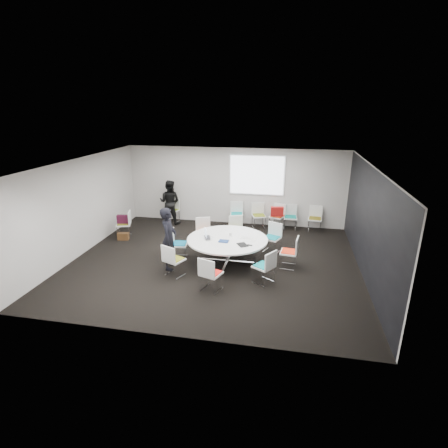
% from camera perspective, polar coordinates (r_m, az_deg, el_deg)
% --- Properties ---
extents(room_shell, '(8.08, 7.08, 2.88)m').
position_cam_1_polar(room_shell, '(9.52, -1.08, 1.55)').
color(room_shell, black).
rests_on(room_shell, ground).
extents(conference_table, '(2.23, 2.23, 0.73)m').
position_cam_1_polar(conference_table, '(9.74, 0.54, -3.41)').
color(conference_table, silver).
rests_on(conference_table, ground).
extents(projection_screen, '(1.90, 0.03, 1.35)m').
position_cam_1_polar(projection_screen, '(12.63, 5.38, 7.92)').
color(projection_screen, white).
rests_on(projection_screen, room_shell).
extents(chair_ring_a, '(0.50, 0.51, 0.88)m').
position_cam_1_polar(chair_ring_a, '(9.74, 10.55, -5.46)').
color(chair_ring_a, silver).
rests_on(chair_ring_a, ground).
extents(chair_ring_b, '(0.60, 0.59, 0.88)m').
position_cam_1_polar(chair_ring_b, '(10.65, 7.82, -3.12)').
color(chair_ring_b, silver).
rests_on(chair_ring_b, ground).
extents(chair_ring_c, '(0.59, 0.59, 0.88)m').
position_cam_1_polar(chair_ring_c, '(11.20, 2.11, -1.82)').
color(chair_ring_c, silver).
rests_on(chair_ring_c, ground).
extents(chair_ring_d, '(0.59, 0.58, 0.88)m').
position_cam_1_polar(chair_ring_d, '(11.03, -3.31, -2.18)').
color(chair_ring_d, silver).
rests_on(chair_ring_d, ground).
extents(chair_ring_e, '(0.50, 0.51, 0.88)m').
position_cam_1_polar(chair_ring_e, '(10.18, -7.33, -4.17)').
color(chair_ring_e, silver).
rests_on(chair_ring_e, ground).
extents(chair_ring_f, '(0.60, 0.60, 0.88)m').
position_cam_1_polar(chair_ring_f, '(9.21, -8.14, -6.78)').
color(chair_ring_f, silver).
rests_on(chair_ring_f, ground).
extents(chair_ring_g, '(0.58, 0.57, 0.88)m').
position_cam_1_polar(chair_ring_g, '(8.43, -2.15, -9.13)').
color(chair_ring_g, silver).
rests_on(chair_ring_g, ground).
extents(chair_ring_h, '(0.62, 0.63, 0.88)m').
position_cam_1_polar(chair_ring_h, '(8.83, 6.53, -7.89)').
color(chair_ring_h, silver).
rests_on(chair_ring_h, ground).
extents(chair_back_a, '(0.53, 0.52, 0.88)m').
position_cam_1_polar(chair_back_a, '(12.82, 2.06, 0.89)').
color(chair_back_a, silver).
rests_on(chair_back_a, ground).
extents(chair_back_b, '(0.58, 0.57, 0.88)m').
position_cam_1_polar(chair_back_b, '(12.70, 5.68, 0.63)').
color(chair_back_b, silver).
rests_on(chair_back_b, ground).
extents(chair_back_c, '(0.60, 0.59, 0.88)m').
position_cam_1_polar(chair_back_c, '(12.69, 8.64, 0.48)').
color(chair_back_c, silver).
rests_on(chair_back_c, ground).
extents(chair_back_d, '(0.49, 0.47, 0.88)m').
position_cam_1_polar(chair_back_d, '(12.68, 10.73, 0.35)').
color(chair_back_d, silver).
rests_on(chair_back_d, ground).
extents(chair_back_e, '(0.50, 0.49, 0.88)m').
position_cam_1_polar(chair_back_e, '(12.70, 14.57, 0.09)').
color(chair_back_e, silver).
rests_on(chair_back_e, ground).
extents(chair_spare_left, '(0.57, 0.57, 0.88)m').
position_cam_1_polar(chair_spare_left, '(12.22, -15.91, -0.76)').
color(chair_spare_left, silver).
rests_on(chair_spare_left, ground).
extents(chair_person_back, '(0.56, 0.55, 0.88)m').
position_cam_1_polar(chair_person_back, '(13.41, -8.48, 1.50)').
color(chair_person_back, silver).
rests_on(chair_person_back, ground).
extents(person_main, '(0.48, 0.67, 1.71)m').
position_cam_1_polar(person_main, '(9.44, -9.00, -2.35)').
color(person_main, black).
rests_on(person_main, ground).
extents(person_back, '(0.84, 0.68, 1.64)m').
position_cam_1_polar(person_back, '(13.11, -8.84, 3.57)').
color(person_back, black).
rests_on(person_back, ground).
extents(laptop, '(0.34, 0.42, 0.03)m').
position_cam_1_polar(laptop, '(9.69, -2.42, -2.24)').
color(laptop, '#333338').
rests_on(laptop, conference_table).
extents(laptop_lid, '(0.13, 0.28, 0.22)m').
position_cam_1_polar(laptop_lid, '(9.75, -3.01, -1.39)').
color(laptop_lid, silver).
rests_on(laptop_lid, conference_table).
extents(notebook_black, '(0.35, 0.37, 0.02)m').
position_cam_1_polar(notebook_black, '(9.23, 3.03, -3.40)').
color(notebook_black, black).
rests_on(notebook_black, conference_table).
extents(tablet_folio, '(0.27, 0.22, 0.03)m').
position_cam_1_polar(tablet_folio, '(9.44, -0.06, -2.81)').
color(tablet_folio, navy).
rests_on(tablet_folio, conference_table).
extents(papers_right, '(0.34, 0.26, 0.00)m').
position_cam_1_polar(papers_right, '(9.78, 3.36, -2.15)').
color(papers_right, silver).
rests_on(papers_right, conference_table).
extents(papers_front, '(0.32, 0.24, 0.00)m').
position_cam_1_polar(papers_front, '(9.60, 4.30, -2.58)').
color(papers_front, white).
rests_on(papers_front, conference_table).
extents(cup, '(0.08, 0.08, 0.09)m').
position_cam_1_polar(cup, '(9.85, 1.03, -1.68)').
color(cup, white).
rests_on(cup, conference_table).
extents(phone, '(0.15, 0.10, 0.01)m').
position_cam_1_polar(phone, '(9.23, 4.21, -3.46)').
color(phone, black).
rests_on(phone, conference_table).
extents(maroon_bag, '(0.42, 0.20, 0.28)m').
position_cam_1_polar(maroon_bag, '(12.12, -16.13, 0.77)').
color(maroon_bag, '#401126').
rests_on(maroon_bag, chair_spare_left).
extents(brown_bag, '(0.38, 0.21, 0.24)m').
position_cam_1_polar(brown_bag, '(12.00, -16.13, -1.94)').
color(brown_bag, '#4C3018').
rests_on(brown_bag, ground).
extents(red_jacket, '(0.45, 0.20, 0.36)m').
position_cam_1_polar(red_jacket, '(12.35, 8.66, 2.03)').
color(red_jacket, '#A91714').
rests_on(red_jacket, chair_back_c).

